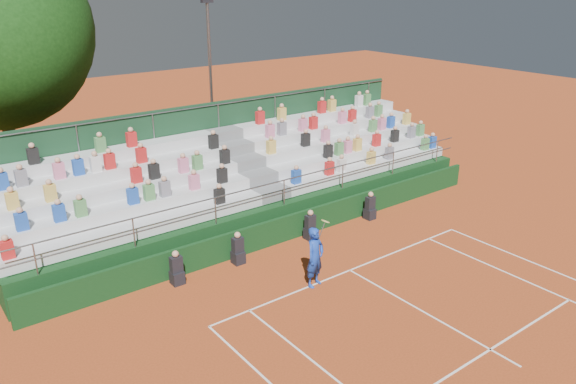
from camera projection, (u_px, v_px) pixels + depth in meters
ground at (350, 270)px, 19.12m from camera, size 90.00×90.00×0.00m
courtside_wall at (293, 226)px, 21.33m from camera, size 20.00×0.15×1.00m
line_officials at (280, 237)px, 20.48m from camera, size 9.16×0.40×1.19m
grandstand at (246, 188)px, 23.54m from camera, size 20.00×5.20×4.40m
tennis_player at (315, 257)px, 17.86m from camera, size 0.95×0.66×2.22m
floodlight_mast at (210, 69)px, 28.91m from camera, size 0.60×0.25×8.54m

